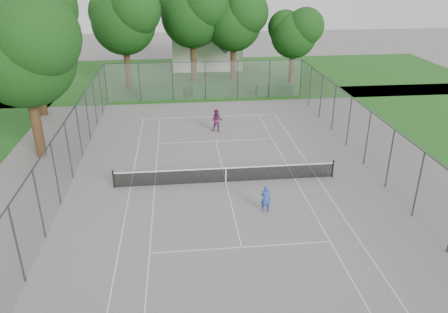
{
  "coord_description": "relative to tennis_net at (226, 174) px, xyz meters",
  "views": [
    {
      "loc": [
        -2.54,
        -22.49,
        11.76
      ],
      "look_at": [
        0.0,
        1.0,
        1.2
      ],
      "focal_mm": 35.0,
      "sensor_mm": 36.0,
      "label": 1
    }
  ],
  "objects": [
    {
      "name": "grass_far",
      "position": [
        0.0,
        26.0,
        -0.51
      ],
      "size": [
        60.0,
        20.0,
        0.0
      ],
      "primitive_type": "cube",
      "color": "#1B4D16",
      "rests_on": "ground"
    },
    {
      "name": "tree_far_left",
      "position": [
        -7.35,
        21.6,
        6.41
      ],
      "size": [
        7.01,
        6.4,
        10.08
      ],
      "color": "#3D2716",
      "rests_on": "ground"
    },
    {
      "name": "tree_side_front",
      "position": [
        -11.6,
        5.0,
        6.56
      ],
      "size": [
        7.16,
        6.54,
        10.3
      ],
      "color": "#3D2716",
      "rests_on": "ground"
    },
    {
      "name": "tree_far_midright",
      "position": [
        3.52,
        23.54,
        5.94
      ],
      "size": [
        6.53,
        5.96,
        9.39
      ],
      "color": "#3D2716",
      "rests_on": "ground"
    },
    {
      "name": "girl_player",
      "position": [
        1.66,
        -3.42,
        0.22
      ],
      "size": [
        0.57,
        0.41,
        1.47
      ],
      "primitive_type": "imported",
      "rotation": [
        0.0,
        0.0,
        3.02
      ],
      "color": "#2C45A7",
      "rests_on": "ground"
    },
    {
      "name": "ground",
      "position": [
        0.0,
        0.0,
        -0.51
      ],
      "size": [
        120.0,
        120.0,
        0.0
      ],
      "primitive_type": "plane",
      "color": "slate",
      "rests_on": "ground"
    },
    {
      "name": "tree_side_back",
      "position": [
        -13.75,
        13.84,
        7.28
      ],
      "size": [
        7.89,
        7.2,
        11.34
      ],
      "color": "#3D2716",
      "rests_on": "ground"
    },
    {
      "name": "house",
      "position": [
        1.04,
        30.92,
        3.56
      ],
      "size": [
        8.12,
        6.29,
        10.11
      ],
      "color": "white",
      "rests_on": "ground"
    },
    {
      "name": "woman_player",
      "position": [
        0.25,
        8.35,
        0.36
      ],
      "size": [
        1.0,
        0.87,
        1.74
      ],
      "primitive_type": "imported",
      "rotation": [
        0.0,
        0.0,
        -0.29
      ],
      "color": "#6B2356",
      "rests_on": "ground"
    },
    {
      "name": "hedge_left",
      "position": [
        -4.21,
        18.31,
        0.03
      ],
      "size": [
        4.35,
        1.3,
        1.09
      ],
      "primitive_type": "cube",
      "color": "#17491A",
      "rests_on": "ground"
    },
    {
      "name": "tree_far_midleft",
      "position": [
        -0.67,
        23.99,
        6.67
      ],
      "size": [
        7.27,
        6.64,
        10.46
      ],
      "color": "#3D2716",
      "rests_on": "ground"
    },
    {
      "name": "tree_far_right",
      "position": [
        9.52,
        22.06,
        4.8
      ],
      "size": [
        5.38,
        4.92,
        7.74
      ],
      "color": "#3D2716",
      "rests_on": "ground"
    },
    {
      "name": "perimeter_fence",
      "position": [
        0.0,
        0.0,
        1.3
      ],
      "size": [
        18.08,
        34.08,
        3.52
      ],
      "color": "#38383D",
      "rests_on": "ground"
    },
    {
      "name": "hedge_right",
      "position": [
        6.68,
        17.75,
        0.0
      ],
      "size": [
        3.43,
        1.26,
        1.03
      ],
      "primitive_type": "cube",
      "color": "#17491A",
      "rests_on": "ground"
    },
    {
      "name": "hedge_mid",
      "position": [
        0.75,
        18.33,
        0.1
      ],
      "size": [
        3.87,
        1.11,
        1.22
      ],
      "primitive_type": "cube",
      "color": "#17491A",
      "rests_on": "ground"
    },
    {
      "name": "court_markings",
      "position": [
        0.0,
        0.0,
        -0.5
      ],
      "size": [
        11.03,
        23.83,
        0.01
      ],
      "color": "silver",
      "rests_on": "ground"
    },
    {
      "name": "tennis_net",
      "position": [
        0.0,
        0.0,
        0.0
      ],
      "size": [
        12.87,
        0.1,
        1.1
      ],
      "color": "black",
      "rests_on": "ground"
    }
  ]
}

